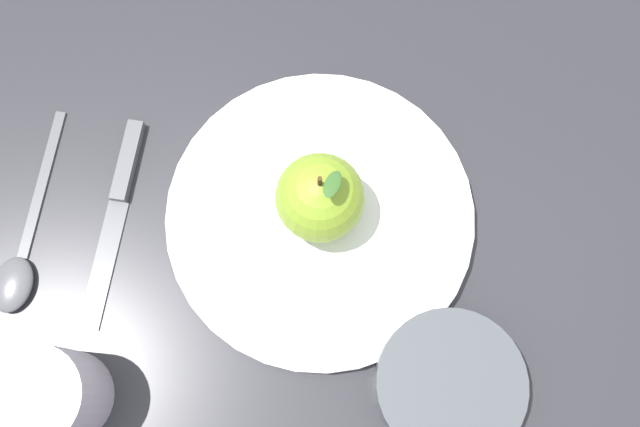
{
  "coord_description": "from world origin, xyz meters",
  "views": [
    {
      "loc": [
        0.09,
        -0.13,
        0.58
      ],
      "look_at": [
        0.04,
        0.02,
        0.02
      ],
      "focal_mm": 38.3,
      "sensor_mm": 36.0,
      "label": 1
    }
  ],
  "objects_px": {
    "apple": "(320,198)",
    "spoon": "(20,259)",
    "cup": "(48,397)",
    "knife": "(118,202)",
    "dinner_plate": "(320,217)",
    "side_bowl": "(450,384)"
  },
  "relations": [
    {
      "from": "dinner_plate",
      "to": "knife",
      "type": "bearing_deg",
      "value": -164.79
    },
    {
      "from": "apple",
      "to": "spoon",
      "type": "distance_m",
      "value": 0.26
    },
    {
      "from": "dinner_plate",
      "to": "knife",
      "type": "distance_m",
      "value": 0.18
    },
    {
      "from": "dinner_plate",
      "to": "side_bowl",
      "type": "bearing_deg",
      "value": -33.85
    },
    {
      "from": "dinner_plate",
      "to": "apple",
      "type": "height_order",
      "value": "apple"
    },
    {
      "from": "knife",
      "to": "spoon",
      "type": "height_order",
      "value": "spoon"
    },
    {
      "from": "cup",
      "to": "spoon",
      "type": "relative_size",
      "value": 0.43
    },
    {
      "from": "side_bowl",
      "to": "spoon",
      "type": "relative_size",
      "value": 0.64
    },
    {
      "from": "side_bowl",
      "to": "cup",
      "type": "height_order",
      "value": "cup"
    },
    {
      "from": "dinner_plate",
      "to": "side_bowl",
      "type": "distance_m",
      "value": 0.17
    },
    {
      "from": "side_bowl",
      "to": "cup",
      "type": "xyz_separation_m",
      "value": [
        -0.29,
        -0.11,
        0.02
      ]
    },
    {
      "from": "dinner_plate",
      "to": "apple",
      "type": "relative_size",
      "value": 3.06
    },
    {
      "from": "cup",
      "to": "knife",
      "type": "relative_size",
      "value": 0.43
    },
    {
      "from": "cup",
      "to": "spoon",
      "type": "height_order",
      "value": "cup"
    },
    {
      "from": "dinner_plate",
      "to": "spoon",
      "type": "xyz_separation_m",
      "value": [
        -0.23,
        -0.12,
        -0.0
      ]
    },
    {
      "from": "spoon",
      "to": "apple",
      "type": "bearing_deg",
      "value": 28.94
    },
    {
      "from": "apple",
      "to": "side_bowl",
      "type": "distance_m",
      "value": 0.18
    },
    {
      "from": "apple",
      "to": "cup",
      "type": "height_order",
      "value": "apple"
    },
    {
      "from": "cup",
      "to": "knife",
      "type": "distance_m",
      "value": 0.17
    },
    {
      "from": "apple",
      "to": "side_bowl",
      "type": "xyz_separation_m",
      "value": [
        0.15,
        -0.1,
        -0.03
      ]
    },
    {
      "from": "cup",
      "to": "knife",
      "type": "bearing_deg",
      "value": 100.2
    },
    {
      "from": "dinner_plate",
      "to": "spoon",
      "type": "bearing_deg",
      "value": -151.95
    }
  ]
}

